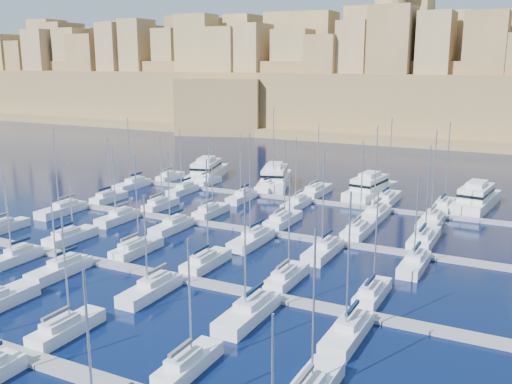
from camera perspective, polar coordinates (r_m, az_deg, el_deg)
The scene contains 47 objects.
ground at distance 80.38m, azimuth -2.69°, elevation -5.96°, with size 600.00×600.00×0.00m, color black.
pontoon_near at distance 55.86m, azimuth -20.88°, elevation -15.52°, with size 84.00×2.00×0.40m, color slate.
pontoon_mid_near at distance 70.79m, azimuth -7.55°, elevation -8.57°, with size 84.00×2.00×0.40m, color slate.
pontoon_mid_far at distance 88.72m, azimuth 0.50°, elevation -3.97°, with size 84.00×2.00×0.40m, color slate.
pontoon_far at distance 108.16m, azimuth 5.71°, elevation -0.93°, with size 84.00×2.00×0.40m, color slate.
sailboat_3 at distance 59.81m, azimuth -18.46°, elevation -12.79°, with size 2.49×8.29×12.47m.
sailboat_4 at distance 51.33m, azimuth -6.79°, elevation -16.70°, with size 2.36×7.86×12.15m.
sailboat_12 at distance 97.84m, azimuth -23.76°, elevation -3.17°, with size 2.30×7.66×11.51m.
sailboat_13 at distance 88.76m, azimuth -18.06°, elevation -4.27°, with size 2.67×8.89×11.87m.
sailboat_14 at distance 80.89m, azimuth -11.88°, elevation -5.55°, with size 2.68×8.93×14.24m.
sailboat_15 at distance 74.53m, azimuth -5.03°, elevation -6.93°, with size 2.64×8.78×14.38m.
sailboat_16 at distance 69.31m, azimuth 3.09°, elevation -8.47°, with size 2.53×8.42×13.24m.
sailboat_17 at distance 65.96m, azimuth 11.54°, elevation -9.89°, with size 2.43×8.09×12.67m.
sailboat_19 at distance 82.25m, azimuth -22.95°, elevation -6.03°, with size 2.32×7.73×13.20m.
sailboat_20 at distance 75.65m, azimuth -18.98°, elevation -7.32°, with size 2.69×8.95×13.53m.
sailboat_21 at distance 66.75m, azimuth -10.47°, elevation -9.55°, with size 2.72×9.06×12.21m.
sailboat_22 at distance 60.01m, azimuth -0.79°, elevation -11.96°, with size 2.99×9.95×14.65m.
sailboat_23 at distance 56.72m, azimuth 9.13°, elevation -13.69°, with size 2.73×9.12×14.98m.
sailboat_24 at distance 111.70m, azimuth -14.51°, elevation -0.56°, with size 2.47×8.23×12.56m.
sailboat_25 at distance 104.35m, azimuth -9.54°, elevation -1.26°, with size 2.50×8.34×13.43m.
sailboat_26 at distance 98.66m, azimuth -4.53°, elevation -1.94°, with size 2.58×8.59×13.50m.
sailboat_27 at distance 93.04m, azimuth 2.70°, elevation -2.83°, with size 2.89×9.63×13.99m.
sailboat_28 at distance 88.94m, azimuth 10.22°, elevation -3.77°, with size 2.98×9.94×14.77m.
sailboat_29 at distance 87.02m, azimuth 16.44°, elevation -4.47°, with size 3.11×10.37×14.63m.
sailboat_30 at distance 104.97m, azimuth -18.85°, elevation -1.69°, with size 2.92×9.72×15.11m.
sailboat_31 at distance 97.23m, azimuth -13.63°, elevation -2.50°, with size 2.60×8.67×13.42m.
sailboat_32 at distance 90.61m, azimuth -8.39°, elevation -3.40°, with size 2.66×8.88×12.69m.
sailboat_33 at distance 83.00m, azimuth -0.43°, elevation -4.76°, with size 2.96×9.85×16.58m.
sailboat_34 at distance 78.96m, azimuth 6.75°, elevation -5.81°, with size 2.86×9.52×14.84m.
sailboat_35 at distance 76.23m, azimuth 15.55°, elevation -6.93°, with size 2.65×8.83×12.48m.
sailboat_36 at distance 129.27m, azimuth -8.57°, elevation 1.52°, with size 2.42×8.08×11.69m.
sailboat_37 at distance 123.61m, azimuth -4.82°, elevation 1.09°, with size 2.30×7.66×11.08m.
sailboat_38 at distance 117.93m, azimuth 1.60°, elevation 0.59°, with size 3.15×10.50×17.33m.
sailboat_39 at distance 114.19m, azimuth 6.03°, elevation 0.10°, with size 3.15×10.49×14.48m.
sailboat_40 at distance 110.02m, azimuth 12.97°, elevation -0.65°, with size 3.12×10.40×16.14m.
sailboat_41 at distance 107.67m, azimuth 18.25°, elevation -1.28°, with size 2.84×9.46×15.98m.
sailboat_42 at distance 122.36m, azimuth -12.24°, elevation 0.74°, with size 2.83×9.43×15.17m.
sailboat_43 at distance 115.51m, azimuth -7.32°, elevation 0.20°, with size 2.51×8.38×13.26m.
sailboat_44 at distance 108.61m, azimuth -1.43°, elevation -0.52°, with size 2.53×8.43×13.20m.
sailboat_45 at distance 103.77m, azimuth 4.07°, elevation -1.19°, with size 2.59×8.62×13.20m.
sailboat_46 at distance 98.27m, azimuth 11.78°, elevation -2.22°, with size 3.17×10.57×16.11m.
sailboat_47 at distance 96.49m, azimuth 17.12°, elevation -2.81°, with size 3.11×10.38×15.84m.
motor_yacht_a at distance 129.75m, azimuth -4.91°, elevation 2.11°, with size 10.07×18.74×5.25m.
motor_yacht_b at distance 121.86m, azimuth 1.89°, elevation 1.45°, with size 10.87×18.84×5.25m.
motor_yacht_c at distance 113.99m, azimuth 11.34°, elevation 0.39°, with size 6.93×16.93×5.25m.
motor_yacht_d at distance 110.90m, azimuth 21.17°, elevation -0.59°, with size 7.19×17.69×5.25m.
fortified_city at distance 224.77m, azimuth 17.46°, elevation 9.50°, with size 460.00×108.95×59.52m.
Camera 1 is at (37.80, -65.98, 26.04)m, focal length 40.00 mm.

